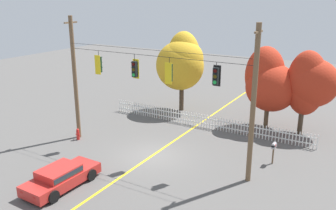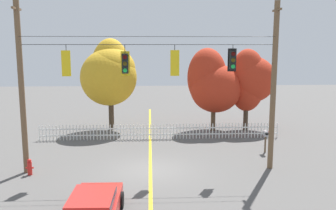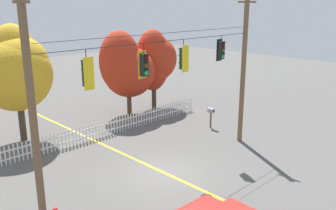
# 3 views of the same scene
# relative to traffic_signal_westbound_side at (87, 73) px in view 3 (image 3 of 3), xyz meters

# --- Properties ---
(ground) EXTENTS (80.00, 80.00, 0.00)m
(ground) POSITION_rel_traffic_signal_westbound_side_xyz_m (3.98, 0.01, -5.43)
(ground) COLOR #565451
(lane_centerline_stripe) EXTENTS (0.16, 36.00, 0.01)m
(lane_centerline_stripe) POSITION_rel_traffic_signal_westbound_side_xyz_m (3.98, 0.01, -5.43)
(lane_centerline_stripe) COLOR gold
(lane_centerline_stripe) RESTS_ON ground
(signal_support_span) EXTENTS (12.66, 1.10, 8.43)m
(signal_support_span) POSITION_rel_traffic_signal_westbound_side_xyz_m (3.98, 0.01, -1.14)
(signal_support_span) COLOR brown
(signal_support_span) RESTS_ON ground
(traffic_signal_westbound_side) EXTENTS (0.43, 0.38, 1.51)m
(traffic_signal_westbound_side) POSITION_rel_traffic_signal_westbound_side_xyz_m (0.00, 0.00, 0.00)
(traffic_signal_westbound_side) COLOR black
(traffic_signal_eastbound_side) EXTENTS (0.43, 0.38, 1.51)m
(traffic_signal_eastbound_side) POSITION_rel_traffic_signal_westbound_side_xyz_m (2.80, 0.02, -0.02)
(traffic_signal_eastbound_side) COLOR black
(traffic_signal_southbound_primary) EXTENTS (0.43, 0.38, 1.51)m
(traffic_signal_southbound_primary) POSITION_rel_traffic_signal_westbound_side_xyz_m (5.21, -0.00, 0.01)
(traffic_signal_southbound_primary) COLOR black
(traffic_signal_northbound_primary) EXTENTS (0.43, 0.38, 1.32)m
(traffic_signal_northbound_primary) POSITION_rel_traffic_signal_westbound_side_xyz_m (8.07, 0.02, 0.14)
(traffic_signal_northbound_primary) COLOR black
(white_picket_fence) EXTENTS (16.21, 0.06, 1.04)m
(white_picket_fence) POSITION_rel_traffic_signal_westbound_side_xyz_m (4.67, 6.23, -4.91)
(white_picket_fence) COLOR white
(white_picket_fence) RESTS_ON ground
(autumn_maple_near_fence) EXTENTS (4.14, 3.79, 6.83)m
(autumn_maple_near_fence) POSITION_rel_traffic_signal_westbound_side_xyz_m (1.05, 9.20, -1.14)
(autumn_maple_near_fence) COLOR #473828
(autumn_maple_near_fence) RESTS_ON ground
(autumn_maple_mid) EXTENTS (3.98, 3.48, 6.13)m
(autumn_maple_mid) POSITION_rel_traffic_signal_westbound_side_xyz_m (8.60, 8.81, -1.93)
(autumn_maple_mid) COLOR brown
(autumn_maple_mid) RESTS_ON ground
(autumn_oak_far_east) EXTENTS (3.65, 2.99, 6.06)m
(autumn_oak_far_east) POSITION_rel_traffic_signal_westbound_side_xyz_m (11.44, 8.91, -1.68)
(autumn_oak_far_east) COLOR #473828
(autumn_oak_far_east) RESTS_ON ground
(roadside_mailbox) EXTENTS (0.25, 0.44, 1.34)m
(roadside_mailbox) POSITION_rel_traffic_signal_westbound_side_xyz_m (10.79, 2.72, -4.34)
(roadside_mailbox) COLOR brown
(roadside_mailbox) RESTS_ON ground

